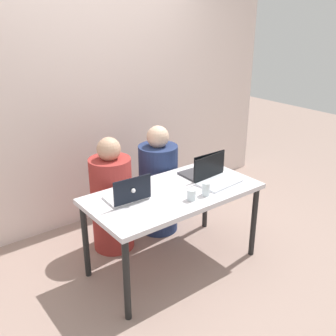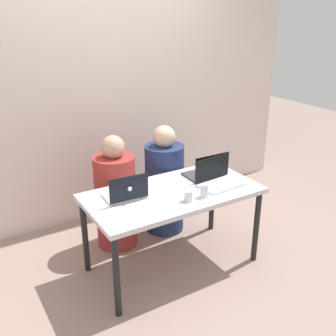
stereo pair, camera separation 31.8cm
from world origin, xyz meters
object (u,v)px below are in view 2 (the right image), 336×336
at_px(person_on_right, 164,185).
at_px(laptop_back_left, 126,193).
at_px(laptop_back_right, 207,171).
at_px(water_glass_center, 188,196).
at_px(person_on_left, 116,198).
at_px(laptop_front_right, 218,179).
at_px(water_glass_right, 204,191).

distance_m(person_on_right, laptop_back_left, 0.85).
distance_m(laptop_back_right, water_glass_center, 0.51).
relative_size(person_on_right, water_glass_center, 12.62).
xyz_separation_m(laptop_back_left, water_glass_center, (0.39, -0.29, -0.01)).
bearing_deg(person_on_left, water_glass_center, 116.69).
height_order(person_on_left, person_on_right, person_on_right).
relative_size(laptop_front_right, laptop_back_right, 1.08).
bearing_deg(laptop_front_right, person_on_right, 97.02).
relative_size(laptop_back_right, water_glass_right, 3.28).
height_order(person_on_left, laptop_front_right, person_on_left).
height_order(laptop_back_left, laptop_front_right, laptop_front_right).
relative_size(laptop_front_right, water_glass_center, 4.39).
xyz_separation_m(person_on_right, laptop_back_right, (0.16, -0.47, 0.28)).
relative_size(person_on_right, laptop_front_right, 2.87).
bearing_deg(person_on_right, water_glass_right, 96.40).
distance_m(person_on_right, laptop_front_right, 0.72).
xyz_separation_m(laptop_front_right, water_glass_center, (-0.38, -0.13, -0.01)).
bearing_deg(water_glass_center, laptop_back_right, 37.34).
height_order(person_on_left, water_glass_center, person_on_left).
bearing_deg(laptop_back_left, water_glass_right, 154.56).
bearing_deg(laptop_back_right, person_on_right, -70.55).
xyz_separation_m(person_on_left, person_on_right, (0.52, 0.00, 0.00)).
relative_size(person_on_left, water_glass_center, 12.50).
relative_size(laptop_back_right, water_glass_center, 4.07).
distance_m(person_on_left, water_glass_right, 0.93).
bearing_deg(water_glass_right, laptop_back_right, 50.63).
xyz_separation_m(laptop_front_right, laptop_back_right, (0.02, 0.18, 0.00)).
bearing_deg(water_glass_right, person_on_right, 82.57).
distance_m(person_on_right, laptop_back_right, 0.56).
height_order(laptop_back_left, water_glass_right, laptop_back_left).
height_order(person_on_left, laptop_back_left, person_on_left).
xyz_separation_m(person_on_left, laptop_front_right, (0.66, -0.65, 0.28)).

